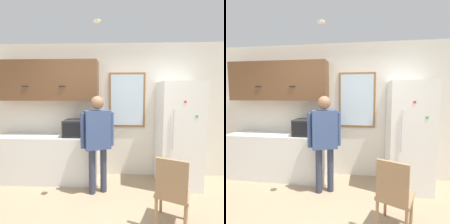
# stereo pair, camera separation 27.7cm
# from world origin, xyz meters

# --- Properties ---
(back_wall) EXTENTS (6.00, 0.06, 2.70)m
(back_wall) POSITION_xyz_m (0.00, 1.81, 1.35)
(back_wall) COLOR silver
(back_wall) RESTS_ON ground_plane
(counter) EXTENTS (1.99, 0.56, 0.89)m
(counter) POSITION_xyz_m (-1.21, 1.51, 0.45)
(counter) COLOR silver
(counter) RESTS_ON ground_plane
(upper_cabinets) EXTENTS (1.99, 0.35, 0.77)m
(upper_cabinets) POSITION_xyz_m (-1.21, 1.62, 1.95)
(upper_cabinets) COLOR brown
(microwave) EXTENTS (0.47, 0.39, 0.31)m
(microwave) POSITION_xyz_m (-0.60, 1.48, 1.05)
(microwave) COLOR #232326
(microwave) RESTS_ON counter
(person) EXTENTS (0.54, 0.35, 1.66)m
(person) POSITION_xyz_m (-0.16, 1.09, 1.01)
(person) COLOR #33384C
(person) RESTS_ON ground_plane
(refrigerator) EXTENTS (0.72, 0.70, 1.92)m
(refrigerator) POSITION_xyz_m (1.29, 1.44, 0.96)
(refrigerator) COLOR white
(refrigerator) RESTS_ON ground_plane
(chair) EXTENTS (0.53, 0.53, 0.93)m
(chair) POSITION_xyz_m (0.86, 0.31, 0.51)
(chair) COLOR #997551
(chair) RESTS_ON ground_plane
(window) EXTENTS (0.73, 0.05, 1.10)m
(window) POSITION_xyz_m (0.36, 1.77, 1.57)
(window) COLOR olive
(ceiling_light) EXTENTS (0.11, 0.11, 0.01)m
(ceiling_light) POSITION_xyz_m (-0.11, 0.69, 2.68)
(ceiling_light) COLOR white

